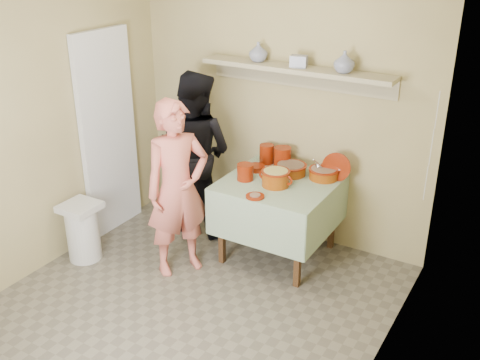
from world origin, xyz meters
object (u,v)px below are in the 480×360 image
Objects in this scene: cazuela_rice at (276,177)px; trash_bin at (83,231)px; serving_table at (279,193)px; person_helper at (195,153)px; person_cook at (178,189)px.

cazuela_rice is 1.85m from trash_bin.
serving_table is at bearing 96.29° from cazuela_rice.
person_helper reaches higher than cazuela_rice.
person_helper reaches higher than serving_table.
person_helper is at bearing 169.89° from cazuela_rice.
person_helper is at bearing 55.20° from person_cook.
trash_bin is (-1.52, -0.97, -0.36)m from serving_table.
person_cook is 2.81× the size of trash_bin.
serving_table is at bearing 173.34° from person_helper.
person_cook is 4.78× the size of cazuela_rice.
cazuela_rice is at bearing 29.41° from trash_bin.
person_helper is 0.99m from serving_table.
person_cook reaches higher than serving_table.
person_helper reaches higher than person_cook.
person_cook is 1.62× the size of serving_table.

